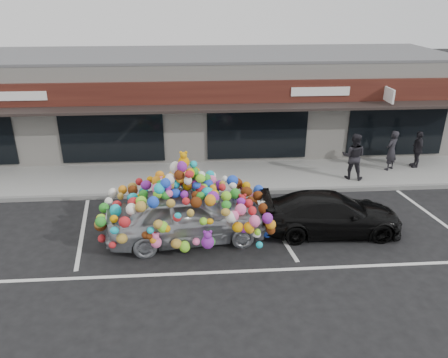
{
  "coord_description": "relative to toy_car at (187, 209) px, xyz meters",
  "views": [
    {
      "loc": [
        0.35,
        -11.94,
        6.86
      ],
      "look_at": [
        1.31,
        1.4,
        1.1
      ],
      "focal_mm": 35.0,
      "sensor_mm": 36.0,
      "label": 1
    }
  ],
  "objects": [
    {
      "name": "parking_stripe_mid",
      "position": [
        2.73,
        0.68,
        -0.98
      ],
      "size": [
        0.73,
        4.37,
        0.01
      ],
      "primitive_type": "cube",
      "rotation": [
        0.0,
        0.0,
        0.14
      ],
      "color": "silver",
      "rests_on": "ground"
    },
    {
      "name": "black_sedan",
      "position": [
        4.4,
        0.1,
        -0.36
      ],
      "size": [
        1.9,
        4.33,
        1.24
      ],
      "primitive_type": "imported",
      "rotation": [
        0.0,
        0.0,
        1.53
      ],
      "color": "black",
      "rests_on": "ground"
    },
    {
      "name": "kerb",
      "position": [
        -0.07,
        2.98,
        -0.91
      ],
      "size": [
        26.0,
        0.18,
        0.16
      ],
      "primitive_type": "cube",
      "color": "slate",
      "rests_on": "ground"
    },
    {
      "name": "toy_car",
      "position": [
        0.0,
        0.0,
        0.0
      ],
      "size": [
        3.36,
        5.18,
        2.9
      ],
      "rotation": [
        0.0,
        0.0,
        1.69
      ],
      "color": "#A1A3AB",
      "rests_on": "ground"
    },
    {
      "name": "pedestrian_a",
      "position": [
        8.21,
        4.61,
        -0.01
      ],
      "size": [
        0.72,
        0.67,
        1.64
      ],
      "primitive_type": "imported",
      "rotation": [
        0.0,
        0.0,
        3.77
      ],
      "color": "black",
      "rests_on": "sidewalk"
    },
    {
      "name": "parking_stripe_left",
      "position": [
        -3.27,
        0.68,
        -0.98
      ],
      "size": [
        0.73,
        4.37,
        0.01
      ],
      "primitive_type": "cube",
      "rotation": [
        0.0,
        0.0,
        0.14
      ],
      "color": "silver",
      "rests_on": "ground"
    },
    {
      "name": "parking_stripe_right",
      "position": [
        8.13,
        0.68,
        -0.98
      ],
      "size": [
        0.73,
        4.37,
        0.01
      ],
      "primitive_type": "cube",
      "rotation": [
        0.0,
        0.0,
        0.14
      ],
      "color": "silver",
      "rests_on": "ground"
    },
    {
      "name": "lane_line",
      "position": [
        1.93,
        -1.82,
        -0.98
      ],
      "size": [
        14.0,
        0.12,
        0.01
      ],
      "primitive_type": "cube",
      "color": "silver",
      "rests_on": "ground"
    },
    {
      "name": "shop_building",
      "position": [
        -0.07,
        8.93,
        1.18
      ],
      "size": [
        24.0,
        7.2,
        4.31
      ],
      "color": "silver",
      "rests_on": "ground"
    },
    {
      "name": "sidewalk",
      "position": [
        -0.07,
        4.48,
        -0.91
      ],
      "size": [
        26.0,
        3.0,
        0.15
      ],
      "primitive_type": "cube",
      "color": "#959690",
      "rests_on": "ground"
    },
    {
      "name": "ground",
      "position": [
        -0.07,
        0.48,
        -0.98
      ],
      "size": [
        90.0,
        90.0,
        0.0
      ],
      "primitive_type": "plane",
      "color": "black",
      "rests_on": "ground"
    },
    {
      "name": "pedestrian_c",
      "position": [
        9.42,
        4.84,
        -0.07
      ],
      "size": [
        0.94,
        0.48,
        1.53
      ],
      "primitive_type": "imported",
      "rotation": [
        0.0,
        0.0,
        4.58
      ],
      "color": "black",
      "rests_on": "sidewalk"
    },
    {
      "name": "pedestrian_b",
      "position": [
        6.36,
        3.83,
        0.07
      ],
      "size": [
        1.08,
        0.98,
        1.81
      ],
      "primitive_type": "imported",
      "rotation": [
        0.0,
        0.0,
        2.74
      ],
      "color": "black",
      "rests_on": "sidewalk"
    }
  ]
}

